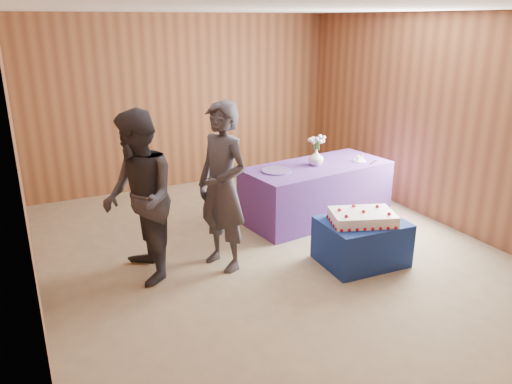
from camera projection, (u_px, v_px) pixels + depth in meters
ground at (272, 254)px, 5.83m from camera, size 6.00×6.00×0.00m
room_shell at (274, 100)px, 5.24m from camera, size 5.04×6.04×2.72m
cake_table at (361, 242)px, 5.57m from camera, size 0.93×0.74×0.50m
serving_table at (316, 192)px, 6.81m from camera, size 2.10×1.14×0.75m
sheet_cake at (362, 217)px, 5.43m from camera, size 0.82×0.69×0.16m
vase at (316, 157)px, 6.66m from camera, size 0.25×0.25×0.21m
flower_spray at (317, 139)px, 6.57m from camera, size 0.24×0.24×0.18m
platter at (276, 171)px, 6.40m from camera, size 0.40×0.40×0.02m
plate at (360, 161)px, 6.87m from camera, size 0.19×0.19×0.01m
cake_slice at (360, 158)px, 6.85m from camera, size 0.09×0.08×0.09m
knife at (373, 162)px, 6.81m from camera, size 0.24×0.15×0.00m
guest_left at (222, 188)px, 5.28m from camera, size 0.64×0.78×1.83m
guest_right at (139, 198)px, 5.02m from camera, size 0.68×0.87×1.79m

